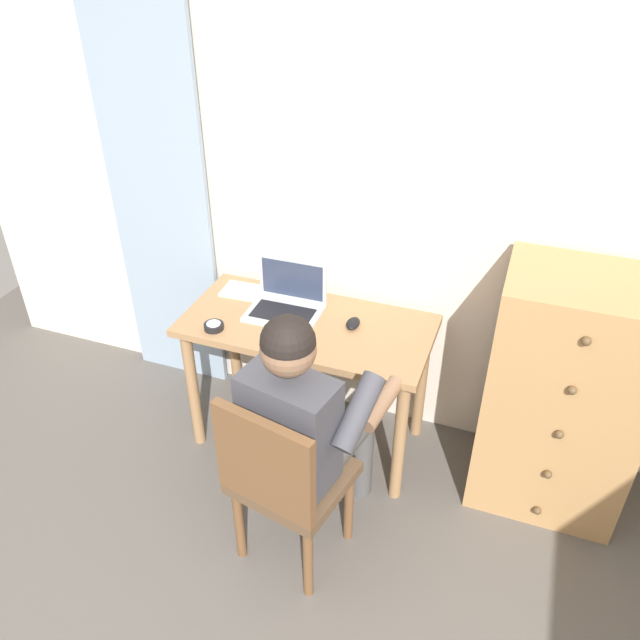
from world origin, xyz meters
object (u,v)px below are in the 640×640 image
object	(u,v)px
laptop	(287,301)
desk_clock	(214,326)
desk	(307,343)
dresser	(562,396)
computer_mouse	(353,323)
notebook_pad	(243,291)
person_seated	(307,416)
chair	(283,478)

from	to	relation	value
laptop	desk_clock	bearing A→B (deg)	-134.54
desk	laptop	xyz separation A→B (m)	(-0.13, 0.06, 0.17)
dresser	laptop	world-z (taller)	dresser
desk_clock	computer_mouse	bearing A→B (deg)	22.07
computer_mouse	notebook_pad	size ratio (longest dim) A/B	0.48
person_seated	desk	bearing A→B (deg)	111.01
computer_mouse	desk_clock	size ratio (longest dim) A/B	1.11
person_seated	notebook_pad	bearing A→B (deg)	131.50
desk	chair	bearing A→B (deg)	-76.44
person_seated	laptop	bearing A→B (deg)	119.06
desk	laptop	world-z (taller)	laptop
desk_clock	chair	bearing A→B (deg)	-43.27
laptop	desk	bearing A→B (deg)	-26.42
desk_clock	notebook_pad	distance (m)	0.34
chair	dresser	bearing A→B (deg)	38.11
computer_mouse	notebook_pad	distance (m)	0.61
person_seated	notebook_pad	distance (m)	0.91
chair	notebook_pad	bearing A→B (deg)	123.49
person_seated	laptop	size ratio (longest dim) A/B	3.47
dresser	computer_mouse	xyz separation A→B (m)	(-0.94, -0.01, 0.16)
desk_clock	notebook_pad	world-z (taller)	desk_clock
laptop	notebook_pad	distance (m)	0.29
person_seated	laptop	world-z (taller)	person_seated
desk	dresser	xyz separation A→B (m)	(1.15, 0.05, -0.03)
desk	dresser	size ratio (longest dim) A/B	1.01
laptop	notebook_pad	world-z (taller)	laptop
dresser	notebook_pad	bearing A→B (deg)	176.66
laptop	notebook_pad	bearing A→B (deg)	163.15
person_seated	desk_clock	xyz separation A→B (m)	(-0.59, 0.34, 0.07)
chair	notebook_pad	world-z (taller)	chair
laptop	computer_mouse	size ratio (longest dim) A/B	3.43
desk	person_seated	distance (m)	0.58
chair	laptop	xyz separation A→B (m)	(-0.30, 0.78, 0.29)
desk	notebook_pad	size ratio (longest dim) A/B	5.52
chair	computer_mouse	distance (m)	0.80
person_seated	desk_clock	size ratio (longest dim) A/B	13.22
person_seated	computer_mouse	size ratio (longest dim) A/B	11.90
computer_mouse	desk_clock	distance (m)	0.64
desk	laptop	distance (m)	0.22
person_seated	computer_mouse	bearing A→B (deg)	89.73
chair	person_seated	distance (m)	0.26
dresser	desk_clock	bearing A→B (deg)	-170.79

